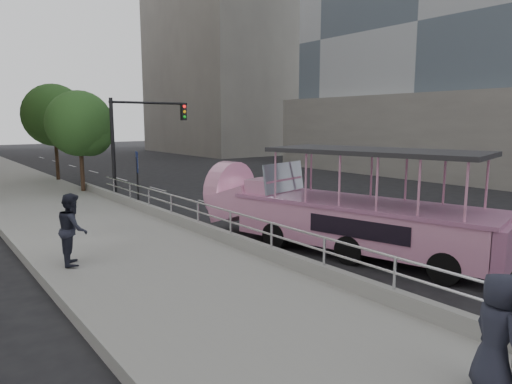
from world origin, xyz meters
The scene contains 14 objects.
ground centered at (0.00, 0.00, 0.00)m, with size 160.00×160.00×0.00m, color black.
sidewalk centered at (-5.75, 10.00, 0.15)m, with size 5.50×80.00×0.30m, color gray.
kerb_wall centered at (-3.12, 2.00, 0.48)m, with size 0.24×30.00×0.36m, color gray.
guardrail centered at (-3.12, 2.00, 1.14)m, with size 0.07×22.00×0.71m.
duck_boat centered at (-0.24, 0.41, 1.22)m, with size 4.67×10.13×3.28m.
car centered at (4.23, 8.00, 0.70)m, with size 1.65×4.08×1.39m, color silver.
pedestrian_mid centered at (-7.56, 2.93, 1.26)m, with size 0.93×0.73×1.92m, color #222432.
pedestrian_far centered at (-4.56, -6.71, 1.17)m, with size 0.85×0.56×1.74m, color #222432.
parking_sign centered at (-3.00, 9.41, 1.75)m, with size 0.19×0.61×2.80m.
traffic_signal centered at (-1.70, 12.50, 3.50)m, with size 4.20×0.32×5.20m.
street_tree_near centered at (-3.30, 15.93, 3.82)m, with size 3.52×3.52×5.72m.
street_tree_far centered at (-3.10, 21.93, 4.31)m, with size 3.97×3.97×6.45m.
tower_podium centered at (30.00, 10.00, 3.00)m, with size 26.00×26.00×6.00m, color gray.
midrise_stone_a centered at (26.00, 42.00, 16.00)m, with size 20.00×20.00×32.00m, color gray.
Camera 1 is at (-10.83, -9.42, 4.10)m, focal length 32.00 mm.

